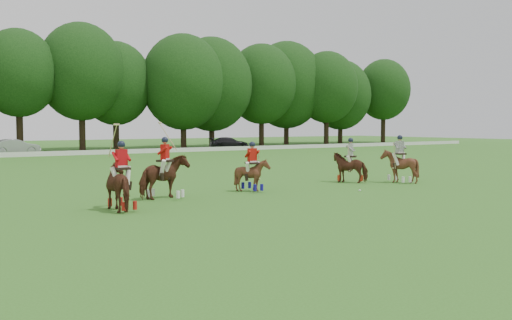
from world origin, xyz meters
TOP-DOWN VIEW (x-y plane):
  - ground at (0.00, 0.00)m, footprint 180.00×180.00m
  - tree_line at (0.26, 48.05)m, footprint 117.98×14.32m
  - boundary_rail at (0.00, 38.00)m, footprint 120.00×0.10m
  - car_mid at (-1.65, 42.50)m, footprint 4.65×2.01m
  - car_right at (22.39, 42.50)m, footprint 5.01×3.26m
  - polo_red_a at (-6.15, 2.77)m, footprint 1.21×1.96m
  - polo_red_b at (-3.69, 4.62)m, footprint 2.24×2.20m
  - polo_red_c at (0.47, 4.77)m, footprint 1.23×1.36m
  - polo_stripe_a at (6.70, 5.26)m, footprint 1.74×1.89m
  - polo_stripe_b at (8.57, 3.73)m, footprint 1.66×1.78m
  - polo_ball at (4.30, 2.15)m, footprint 0.09×0.09m

SIDE VIEW (x-z plane):
  - ground at x=0.00m, z-range 0.00..0.00m
  - polo_ball at x=4.30m, z-range 0.00..0.09m
  - boundary_rail at x=0.00m, z-range 0.00..0.44m
  - car_right at x=22.39m, z-range 0.00..1.35m
  - car_mid at x=-1.65m, z-range 0.00..1.49m
  - polo_red_c at x=0.47m, z-range -0.32..1.83m
  - polo_stripe_a at x=6.70m, z-range -0.32..1.90m
  - polo_red_a at x=-6.15m, z-range -0.59..2.29m
  - polo_stripe_b at x=8.57m, z-range -0.32..2.04m
  - polo_red_b at x=-3.69m, z-range -0.60..2.35m
  - tree_line at x=0.26m, z-range 0.86..15.60m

